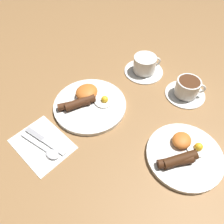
{
  "coord_description": "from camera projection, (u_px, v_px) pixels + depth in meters",
  "views": [
    {
      "loc": [
        0.33,
        0.4,
        0.6
      ],
      "look_at": [
        -0.02,
        0.09,
        0.03
      ],
      "focal_mm": 35.0,
      "sensor_mm": 36.0,
      "label": 1
    }
  ],
  "objects": [
    {
      "name": "ground_plane",
      "position": [
        90.0,
        106.0,
        0.79
      ],
      "size": [
        3.0,
        3.0,
        0.0
      ],
      "primitive_type": "plane",
      "color": "olive"
    },
    {
      "name": "breakfast_plate_near",
      "position": [
        89.0,
        103.0,
        0.78
      ],
      "size": [
        0.26,
        0.26,
        0.05
      ],
      "color": "white",
      "rests_on": "ground_plane"
    },
    {
      "name": "breakfast_plate_far",
      "position": [
        184.0,
        155.0,
        0.65
      ],
      "size": [
        0.23,
        0.23,
        0.04
      ],
      "color": "white",
      "rests_on": "ground_plane"
    },
    {
      "name": "teacup_near",
      "position": [
        145.0,
        66.0,
        0.89
      ],
      "size": [
        0.16,
        0.16,
        0.07
      ],
      "color": "white",
      "rests_on": "ground_plane"
    },
    {
      "name": "teacup_far",
      "position": [
        187.0,
        89.0,
        0.81
      ],
      "size": [
        0.15,
        0.15,
        0.07
      ],
      "color": "white",
      "rests_on": "ground_plane"
    },
    {
      "name": "napkin",
      "position": [
        42.0,
        144.0,
        0.69
      ],
      "size": [
        0.15,
        0.19,
        0.01
      ],
      "primitive_type": "cube",
      "rotation": [
        0.0,
        0.0,
        -0.03
      ],
      "color": "white",
      "rests_on": "ground_plane"
    },
    {
      "name": "knife",
      "position": [
        43.0,
        139.0,
        0.7
      ],
      "size": [
        0.04,
        0.17,
        0.01
      ],
      "rotation": [
        0.0,
        0.0,
        1.7
      ],
      "color": "silver",
      "rests_on": "napkin"
    },
    {
      "name": "spoon",
      "position": [
        48.0,
        151.0,
        0.67
      ],
      "size": [
        0.04,
        0.16,
        0.01
      ],
      "rotation": [
        0.0,
        0.0,
        1.72
      ],
      "color": "silver",
      "rests_on": "napkin"
    }
  ]
}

